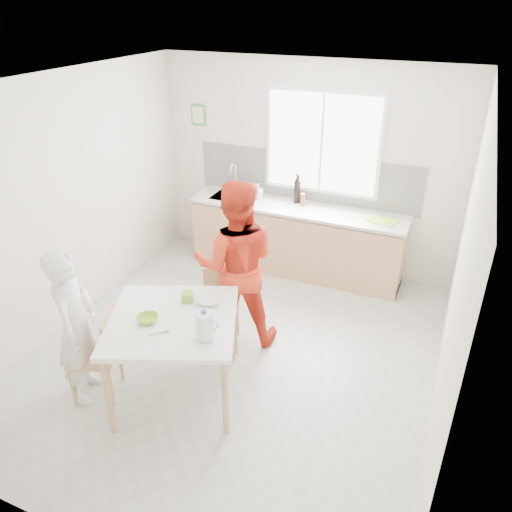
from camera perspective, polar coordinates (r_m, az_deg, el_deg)
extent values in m
plane|color=#B7B7B2|center=(5.37, -2.57, -10.92)|extent=(4.50, 4.50, 0.00)
plane|color=silver|center=(6.60, 5.76, 9.98)|extent=(4.00, 0.00, 4.00)
plane|color=silver|center=(3.13, -21.81, -14.65)|extent=(4.00, 0.00, 4.00)
plane|color=silver|center=(5.75, -21.25, 5.44)|extent=(0.00, 4.50, 4.50)
plane|color=silver|center=(4.26, 22.13, -2.60)|extent=(0.00, 4.50, 4.50)
plane|color=white|center=(4.24, -3.37, 18.85)|extent=(4.50, 4.50, 0.00)
cube|color=white|center=(6.43, 7.60, 12.66)|extent=(1.50, 0.03, 1.30)
cube|color=white|center=(6.41, 7.55, 12.62)|extent=(1.40, 0.02, 1.20)
cube|color=white|center=(6.41, 7.53, 12.61)|extent=(0.03, 0.03, 1.20)
cube|color=white|center=(6.63, 5.68, 8.93)|extent=(3.00, 0.02, 0.65)
cube|color=#489A46|center=(7.04, -6.60, 15.73)|extent=(0.22, 0.02, 0.28)
cube|color=beige|center=(7.03, -6.64, 15.71)|extent=(0.16, 0.01, 0.22)
cube|color=tan|center=(6.67, 4.58, 1.73)|extent=(2.80, 0.60, 0.86)
cube|color=#3F3326|center=(6.85, 4.47, -1.13)|extent=(2.80, 0.54, 0.10)
cube|color=silver|center=(6.48, 4.74, 5.46)|extent=(2.84, 0.64, 0.04)
cube|color=#A5A5AA|center=(6.81, -2.88, 6.71)|extent=(0.50, 0.40, 0.03)
cylinder|color=silver|center=(6.88, -2.33, 8.67)|extent=(0.02, 0.02, 0.36)
torus|color=silver|center=(6.76, -2.62, 9.93)|extent=(0.02, 0.18, 0.18)
cube|color=white|center=(4.45, -9.55, -7.29)|extent=(1.44, 1.44, 0.04)
cylinder|color=tan|center=(4.47, -16.50, -15.22)|extent=(0.06, 0.06, 0.78)
cylinder|color=tan|center=(5.19, -13.63, -7.98)|extent=(0.06, 0.06, 0.78)
cylinder|color=tan|center=(4.30, -3.53, -15.94)|extent=(0.06, 0.06, 0.78)
cylinder|color=tan|center=(5.04, -2.77, -8.29)|extent=(0.06, 0.06, 0.78)
cube|color=tan|center=(4.87, -18.06, -10.75)|extent=(0.53, 0.53, 0.04)
cube|color=tan|center=(4.68, -16.33, -8.66)|extent=(0.17, 0.37, 0.42)
cylinder|color=tan|center=(5.19, -18.98, -11.40)|extent=(0.03, 0.03, 0.41)
cylinder|color=tan|center=(4.94, -20.22, -13.90)|extent=(0.03, 0.03, 0.41)
cylinder|color=tan|center=(5.08, -15.22, -11.66)|extent=(0.03, 0.03, 0.41)
cylinder|color=tan|center=(4.83, -16.26, -14.25)|extent=(0.03, 0.03, 0.41)
cube|color=tan|center=(5.25, -4.09, -6.37)|extent=(0.50, 0.50, 0.04)
cube|color=tan|center=(5.28, -4.02, -3.34)|extent=(0.35, 0.17, 0.40)
cylinder|color=tan|center=(5.26, -5.96, -9.29)|extent=(0.03, 0.03, 0.39)
cylinder|color=tan|center=(5.23, -2.32, -9.36)|extent=(0.03, 0.03, 0.39)
cylinder|color=tan|center=(5.52, -5.60, -7.23)|extent=(0.03, 0.03, 0.39)
cylinder|color=tan|center=(5.50, -2.15, -7.28)|extent=(0.03, 0.03, 0.39)
imported|color=white|center=(4.72, -19.84, -7.62)|extent=(0.54, 0.64, 1.50)
imported|color=red|center=(5.09, -2.31, -0.97)|extent=(1.07, 0.97, 1.81)
imported|color=#92C62D|center=(4.42, -12.28, -7.04)|extent=(0.24, 0.24, 0.06)
imported|color=white|center=(4.59, -5.39, -5.08)|extent=(0.30, 0.30, 0.06)
cylinder|color=white|center=(4.09, -5.91, -7.84)|extent=(0.15, 0.15, 0.23)
cylinder|color=blue|center=(4.02, -5.99, -6.37)|extent=(0.05, 0.05, 0.03)
torus|color=white|center=(4.05, -5.00, -7.87)|extent=(0.11, 0.06, 0.11)
cube|color=#73BA2B|center=(4.63, -7.83, -4.65)|extent=(0.13, 0.13, 0.09)
cylinder|color=#A5A5AA|center=(4.27, -11.13, -8.60)|extent=(0.13, 0.12, 0.01)
cube|color=#9FD832|center=(6.23, 14.22, 3.97)|extent=(0.40, 0.33, 0.01)
cylinder|color=black|center=(6.55, 4.64, 7.39)|extent=(0.07, 0.07, 0.32)
cylinder|color=black|center=(6.56, 4.84, 7.33)|extent=(0.07, 0.07, 0.30)
cylinder|color=#974F21|center=(6.50, 5.36, 6.45)|extent=(0.06, 0.06, 0.16)
imported|color=#999999|center=(6.70, 0.25, 7.43)|extent=(0.12, 0.12, 0.20)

